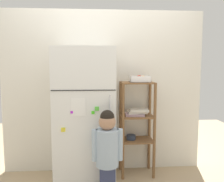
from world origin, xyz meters
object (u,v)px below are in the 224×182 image
fruit_bin (140,79)px  pantry_shelf_unit (137,120)px  refrigerator (85,117)px  child_standing (107,147)px

fruit_bin → pantry_shelf_unit: bearing=151.8°
refrigerator → pantry_shelf_unit: bearing=14.3°
pantry_shelf_unit → refrigerator: bearing=-165.7°
child_standing → pantry_shelf_unit: (0.40, 0.62, 0.12)m
refrigerator → child_standing: bearing=-62.7°
refrigerator → fruit_bin: (0.68, 0.14, 0.43)m
child_standing → fruit_bin: bearing=53.6°
pantry_shelf_unit → child_standing: bearing=-123.2°
refrigerator → child_standing: (0.24, -0.46, -0.22)m
refrigerator → fruit_bin: 0.81m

